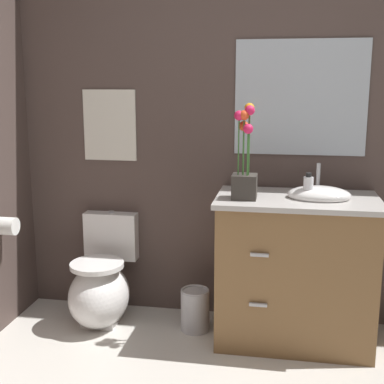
{
  "coord_description": "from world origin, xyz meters",
  "views": [
    {
      "loc": [
        0.2,
        -1.68,
        1.55
      ],
      "look_at": [
        -0.33,
        1.3,
        0.91
      ],
      "focal_mm": 49.1,
      "sensor_mm": 36.0,
      "label": 1
    }
  ],
  "objects_px": {
    "toilet": "(101,287)",
    "wall_mirror": "(301,98)",
    "trash_bin": "(195,309)",
    "soap_bottle": "(308,188)",
    "vanity_cabinet": "(295,268)",
    "toilet_paper_roll": "(8,226)",
    "flower_vase": "(245,167)",
    "wall_poster": "(110,125)"
  },
  "relations": [
    {
      "from": "wall_poster",
      "to": "trash_bin",
      "type": "bearing_deg",
      "value": -24.09
    },
    {
      "from": "toilet",
      "to": "wall_mirror",
      "type": "relative_size",
      "value": 0.86
    },
    {
      "from": "toilet",
      "to": "toilet_paper_roll",
      "type": "xyz_separation_m",
      "value": [
        -0.52,
        -0.2,
        0.44
      ]
    },
    {
      "from": "trash_bin",
      "to": "toilet_paper_roll",
      "type": "distance_m",
      "value": 1.27
    },
    {
      "from": "soap_bottle",
      "to": "vanity_cabinet",
      "type": "bearing_deg",
      "value": 139.12
    },
    {
      "from": "vanity_cabinet",
      "to": "flower_vase",
      "type": "bearing_deg",
      "value": -164.64
    },
    {
      "from": "trash_bin",
      "to": "wall_poster",
      "type": "xyz_separation_m",
      "value": [
        -0.62,
        0.28,
        1.13
      ]
    },
    {
      "from": "toilet_paper_roll",
      "to": "vanity_cabinet",
      "type": "bearing_deg",
      "value": 5.56
    },
    {
      "from": "vanity_cabinet",
      "to": "wall_mirror",
      "type": "bearing_deg",
      "value": 90.51
    },
    {
      "from": "soap_bottle",
      "to": "trash_bin",
      "type": "height_order",
      "value": "soap_bottle"
    },
    {
      "from": "toilet",
      "to": "trash_bin",
      "type": "distance_m",
      "value": 0.63
    },
    {
      "from": "wall_poster",
      "to": "toilet_paper_roll",
      "type": "bearing_deg",
      "value": -138.09
    },
    {
      "from": "vanity_cabinet",
      "to": "trash_bin",
      "type": "height_order",
      "value": "vanity_cabinet"
    },
    {
      "from": "toilet",
      "to": "vanity_cabinet",
      "type": "distance_m",
      "value": 1.25
    },
    {
      "from": "flower_vase",
      "to": "wall_poster",
      "type": "relative_size",
      "value": 1.17
    },
    {
      "from": "soap_bottle",
      "to": "toilet_paper_roll",
      "type": "bearing_deg",
      "value": -176.02
    },
    {
      "from": "vanity_cabinet",
      "to": "toilet_paper_roll",
      "type": "distance_m",
      "value": 1.77
    },
    {
      "from": "soap_bottle",
      "to": "wall_mirror",
      "type": "bearing_deg",
      "value": 99.16
    },
    {
      "from": "toilet",
      "to": "toilet_paper_roll",
      "type": "distance_m",
      "value": 0.7
    },
    {
      "from": "soap_bottle",
      "to": "wall_mirror",
      "type": "xyz_separation_m",
      "value": [
        -0.05,
        0.34,
        0.49
      ]
    },
    {
      "from": "soap_bottle",
      "to": "flower_vase",
      "type": "bearing_deg",
      "value": -173.78
    },
    {
      "from": "wall_poster",
      "to": "flower_vase",
      "type": "bearing_deg",
      "value": -22.31
    },
    {
      "from": "wall_poster",
      "to": "wall_mirror",
      "type": "relative_size",
      "value": 0.58
    },
    {
      "from": "vanity_cabinet",
      "to": "flower_vase",
      "type": "xyz_separation_m",
      "value": [
        -0.31,
        -0.08,
        0.62
      ]
    },
    {
      "from": "toilet",
      "to": "wall_poster",
      "type": "height_order",
      "value": "wall_poster"
    },
    {
      "from": "vanity_cabinet",
      "to": "trash_bin",
      "type": "bearing_deg",
      "value": 178.38
    },
    {
      "from": "soap_bottle",
      "to": "wall_mirror",
      "type": "height_order",
      "value": "wall_mirror"
    },
    {
      "from": "trash_bin",
      "to": "soap_bottle",
      "type": "bearing_deg",
      "value": -5.38
    },
    {
      "from": "wall_poster",
      "to": "soap_bottle",
      "type": "bearing_deg",
      "value": -14.83
    },
    {
      "from": "wall_mirror",
      "to": "toilet_paper_roll",
      "type": "relative_size",
      "value": 7.27
    },
    {
      "from": "trash_bin",
      "to": "wall_mirror",
      "type": "relative_size",
      "value": 0.34
    },
    {
      "from": "flower_vase",
      "to": "soap_bottle",
      "type": "distance_m",
      "value": 0.38
    },
    {
      "from": "vanity_cabinet",
      "to": "trash_bin",
      "type": "xyz_separation_m",
      "value": [
        -0.61,
        0.02,
        -0.32
      ]
    },
    {
      "from": "toilet",
      "to": "wall_mirror",
      "type": "bearing_deg",
      "value": 12.32
    },
    {
      "from": "flower_vase",
      "to": "vanity_cabinet",
      "type": "bearing_deg",
      "value": 15.36
    },
    {
      "from": "toilet",
      "to": "flower_vase",
      "type": "distance_m",
      "value": 1.25
    },
    {
      "from": "vanity_cabinet",
      "to": "soap_bottle",
      "type": "distance_m",
      "value": 0.51
    },
    {
      "from": "toilet",
      "to": "flower_vase",
      "type": "bearing_deg",
      "value": -6.84
    },
    {
      "from": "toilet",
      "to": "trash_bin",
      "type": "bearing_deg",
      "value": -0.85
    },
    {
      "from": "soap_bottle",
      "to": "wall_poster",
      "type": "height_order",
      "value": "wall_poster"
    },
    {
      "from": "trash_bin",
      "to": "wall_poster",
      "type": "relative_size",
      "value": 0.59
    },
    {
      "from": "vanity_cabinet",
      "to": "flower_vase",
      "type": "relative_size",
      "value": 1.98
    }
  ]
}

